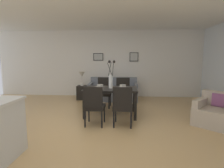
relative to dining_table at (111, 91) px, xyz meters
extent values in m
plane|color=tan|center=(-0.29, -0.68, -0.65)|extent=(9.00, 9.00, 0.00)
cube|color=white|center=(-0.29, 2.57, 0.65)|extent=(9.00, 0.10, 2.60)
cube|color=white|center=(-0.29, -0.28, 1.99)|extent=(9.00, 7.20, 0.08)
cube|color=black|center=(0.00, 0.00, 0.07)|extent=(1.40, 0.89, 0.05)
cube|color=black|center=(0.64, 0.38, -0.30)|extent=(0.07, 0.07, 0.69)
cube|color=black|center=(-0.64, 0.38, -0.30)|extent=(0.07, 0.07, 0.69)
cube|color=black|center=(0.64, -0.38, -0.30)|extent=(0.07, 0.07, 0.69)
cube|color=black|center=(-0.64, -0.38, -0.30)|extent=(0.07, 0.07, 0.69)
cube|color=black|center=(-0.30, -0.76, -0.23)|extent=(0.45, 0.45, 0.08)
cube|color=black|center=(-0.31, -0.95, 0.03)|extent=(0.42, 0.07, 0.48)
cylinder|color=black|center=(-0.11, -0.58, -0.46)|extent=(0.04, 0.04, 0.38)
cylinder|color=black|center=(-0.49, -0.57, -0.46)|extent=(0.04, 0.04, 0.38)
cylinder|color=black|center=(-0.12, -0.96, -0.46)|extent=(0.04, 0.04, 0.38)
cylinder|color=black|center=(-0.50, -0.95, -0.46)|extent=(0.04, 0.04, 0.38)
cube|color=black|center=(-0.29, 0.80, -0.23)|extent=(0.45, 0.45, 0.08)
cube|color=black|center=(-0.28, 0.99, 0.03)|extent=(0.42, 0.07, 0.48)
cylinder|color=black|center=(-0.48, 0.61, -0.46)|extent=(0.04, 0.04, 0.38)
cylinder|color=black|center=(-0.10, 0.61, -0.46)|extent=(0.04, 0.04, 0.38)
cylinder|color=black|center=(-0.47, 0.99, -0.46)|extent=(0.04, 0.04, 0.38)
cylinder|color=black|center=(-0.09, 0.99, -0.46)|extent=(0.04, 0.04, 0.38)
cube|color=black|center=(0.34, -0.75, -0.23)|extent=(0.46, 0.46, 0.08)
cube|color=black|center=(0.33, -0.94, 0.03)|extent=(0.42, 0.08, 0.48)
cylinder|color=black|center=(0.54, -0.57, -0.46)|extent=(0.04, 0.04, 0.38)
cylinder|color=black|center=(0.16, -0.55, -0.46)|extent=(0.04, 0.04, 0.38)
cylinder|color=black|center=(0.52, -0.95, -0.46)|extent=(0.04, 0.04, 0.38)
cylinder|color=black|center=(0.14, -0.93, -0.46)|extent=(0.04, 0.04, 0.38)
cube|color=black|center=(0.31, 0.77, -0.23)|extent=(0.45, 0.45, 0.08)
cube|color=black|center=(0.31, 0.96, 0.03)|extent=(0.42, 0.07, 0.48)
cylinder|color=black|center=(0.13, 0.58, -0.46)|extent=(0.04, 0.04, 0.38)
cylinder|color=black|center=(0.51, 0.59, -0.46)|extent=(0.04, 0.04, 0.38)
cylinder|color=black|center=(0.12, 0.96, -0.46)|extent=(0.04, 0.04, 0.38)
cylinder|color=black|center=(0.50, 0.97, -0.46)|extent=(0.04, 0.04, 0.38)
cylinder|color=white|center=(0.00, 0.00, 0.26)|extent=(0.11, 0.11, 0.34)
cylinder|color=black|center=(0.06, 0.02, 0.59)|extent=(0.05, 0.12, 0.37)
sphere|color=black|center=(0.09, 0.03, 0.79)|extent=(0.07, 0.07, 0.07)
cylinder|color=black|center=(-0.03, 0.05, 0.59)|extent=(0.08, 0.05, 0.38)
sphere|color=black|center=(-0.05, 0.08, 0.79)|extent=(0.07, 0.07, 0.07)
cylinder|color=black|center=(-0.02, -0.06, 0.59)|extent=(0.15, 0.06, 0.36)
sphere|color=black|center=(-0.03, -0.09, 0.79)|extent=(0.07, 0.07, 0.07)
cylinder|color=#4C4742|center=(-0.32, -0.20, 0.09)|extent=(0.32, 0.32, 0.01)
cylinder|color=#B2ADA3|center=(-0.32, -0.20, 0.13)|extent=(0.17, 0.17, 0.06)
cylinder|color=gray|center=(-0.32, -0.20, 0.14)|extent=(0.13, 0.13, 0.04)
cylinder|color=#4C4742|center=(-0.32, 0.20, 0.09)|extent=(0.32, 0.32, 0.01)
cylinder|color=#B2ADA3|center=(-0.32, 0.20, 0.13)|extent=(0.17, 0.17, 0.06)
cylinder|color=gray|center=(-0.32, 0.20, 0.14)|extent=(0.13, 0.13, 0.04)
cylinder|color=#4C4742|center=(0.31, -0.20, 0.09)|extent=(0.32, 0.32, 0.01)
cylinder|color=#B2ADA3|center=(0.31, -0.20, 0.13)|extent=(0.17, 0.17, 0.06)
cylinder|color=gray|center=(0.31, -0.20, 0.14)|extent=(0.13, 0.13, 0.04)
cylinder|color=#4C4742|center=(0.31, 0.20, 0.09)|extent=(0.32, 0.32, 0.01)
cylinder|color=#B2ADA3|center=(0.31, 0.20, 0.13)|extent=(0.17, 0.17, 0.06)
cylinder|color=gray|center=(0.31, 0.20, 0.14)|extent=(0.13, 0.13, 0.04)
cube|color=slate|center=(-0.07, 1.82, -0.44)|extent=(1.75, 0.84, 0.42)
cube|color=slate|center=(-0.07, 2.16, -0.04)|extent=(1.75, 0.16, 0.38)
cube|color=slate|center=(0.76, 1.82, -0.13)|extent=(0.10, 0.84, 0.20)
cube|color=slate|center=(-0.89, 1.82, -0.13)|extent=(0.10, 0.84, 0.20)
cube|color=black|center=(-1.22, 1.83, -0.39)|extent=(0.36, 0.36, 0.52)
cylinder|color=beige|center=(-1.22, 1.83, -0.09)|extent=(0.12, 0.12, 0.08)
cylinder|color=beige|center=(-1.22, 1.83, 0.09)|extent=(0.02, 0.02, 0.30)
cone|color=beige|center=(-1.22, 1.83, 0.29)|extent=(0.22, 0.22, 0.18)
cube|color=#B7A893|center=(2.44, -0.60, -0.45)|extent=(1.13, 1.13, 0.40)
cube|color=#B7A893|center=(2.65, -0.36, -0.07)|extent=(0.71, 0.64, 0.35)
cube|color=#B7A893|center=(2.18, -0.40, -0.16)|extent=(0.55, 0.61, 0.18)
cube|color=#8C4C7A|center=(2.59, -0.43, -0.09)|extent=(0.28, 0.26, 0.30)
cube|color=black|center=(-0.70, 2.50, 0.92)|extent=(0.39, 0.02, 0.29)
cube|color=#B2B2AD|center=(-0.70, 2.49, 0.92)|extent=(0.34, 0.01, 0.24)
cube|color=black|center=(0.70, 2.50, 0.92)|extent=(0.34, 0.02, 0.35)
cube|color=#B2B2AD|center=(0.70, 2.49, 0.92)|extent=(0.29, 0.01, 0.30)
camera|label=1|loc=(0.41, -4.90, 0.90)|focal=30.01mm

